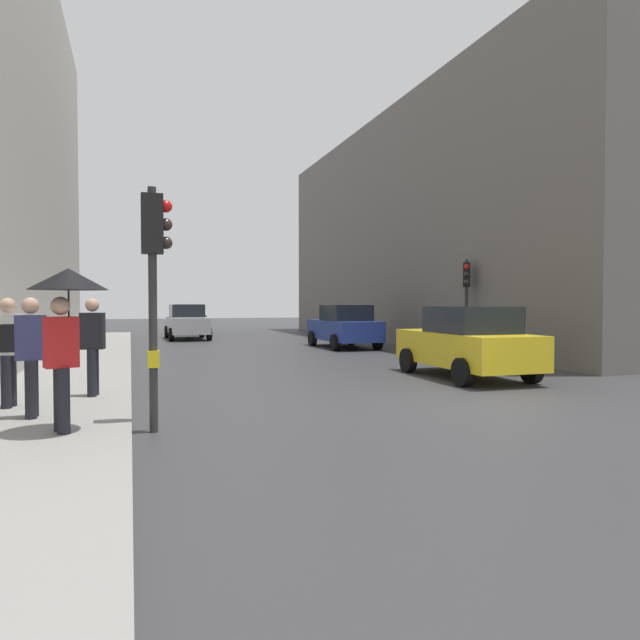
{
  "coord_description": "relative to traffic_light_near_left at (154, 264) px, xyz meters",
  "views": [
    {
      "loc": [
        -5.6,
        -8.45,
        1.85
      ],
      "look_at": [
        -0.75,
        6.12,
        1.38
      ],
      "focal_mm": 32.02,
      "sensor_mm": 36.0,
      "label": 1
    }
  ],
  "objects": [
    {
      "name": "pedestrian_with_umbrella",
      "position": [
        -1.12,
        -0.34,
        -0.56
      ],
      "size": [
        1.0,
        1.0,
        2.14
      ],
      "color": "black",
      "rests_on": "sidewalk_kerb"
    },
    {
      "name": "car_silver_hatchback",
      "position": [
        2.4,
        21.13,
        -1.53
      ],
      "size": [
        2.07,
        4.23,
        1.76
      ],
      "color": "#BCBCC1",
      "rests_on": "ground"
    },
    {
      "name": "car_blue_van",
      "position": [
        8.01,
        13.46,
        -1.53
      ],
      "size": [
        2.09,
        4.24,
        1.76
      ],
      "color": "navy",
      "rests_on": "ground"
    },
    {
      "name": "pedestrian_in_dark_coat",
      "position": [
        -0.98,
        2.66,
        -1.27
      ],
      "size": [
        0.44,
        0.36,
        1.77
      ],
      "color": "black",
      "rests_on": "sidewalk_kerb"
    },
    {
      "name": "car_yellow_taxi",
      "position": [
        7.53,
        3.71,
        -1.53
      ],
      "size": [
        2.09,
        4.24,
        1.76
      ],
      "color": "yellow",
      "rests_on": "ground"
    },
    {
      "name": "pedestrian_with_black_backpack",
      "position": [
        -2.25,
        1.87,
        -1.24
      ],
      "size": [
        0.64,
        0.39,
        1.77
      ],
      "color": "black",
      "rests_on": "sidewalk_kerb"
    },
    {
      "name": "pedestrian_with_grey_backpack",
      "position": [
        -1.76,
        0.83,
        -1.24
      ],
      "size": [
        0.61,
        0.36,
        1.77
      ],
      "color": "black",
      "rests_on": "sidewalk_kerb"
    },
    {
      "name": "car_green_estate",
      "position": [
        3.01,
        26.68,
        -1.53
      ],
      "size": [
        2.17,
        4.28,
        1.76
      ],
      "color": "#2D6038",
      "rests_on": "ground"
    },
    {
      "name": "traffic_light_near_left",
      "position": [
        0.0,
        0.0,
        0.0
      ],
      "size": [
        0.43,
        0.24,
        3.48
      ],
      "color": "#2D2D2D",
      "rests_on": "ground"
    },
    {
      "name": "sidewalk_kerb",
      "position": [
        -1.6,
        6.03,
        -2.32
      ],
      "size": [
        2.56,
        40.0,
        0.16
      ],
      "primitive_type": "cube",
      "color": "gray",
      "rests_on": "ground"
    },
    {
      "name": "building_facade_right",
      "position": [
        16.87,
        16.36,
        2.95
      ],
      "size": [
        12.0,
        27.06,
        10.72
      ],
      "primitive_type": "cube",
      "color": "slate",
      "rests_on": "ground"
    },
    {
      "name": "ground_plane",
      "position": [
        5.27,
        0.03,
        -2.4
      ],
      "size": [
        120.0,
        120.0,
        0.0
      ],
      "primitive_type": "plane",
      "color": "#38383A"
    },
    {
      "name": "traffic_light_mid_street",
      "position": [
        10.56,
        8.44,
        -0.11
      ],
      "size": [
        0.37,
        0.44,
        3.33
      ],
      "color": "#2D2D2D",
      "rests_on": "ground"
    }
  ]
}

